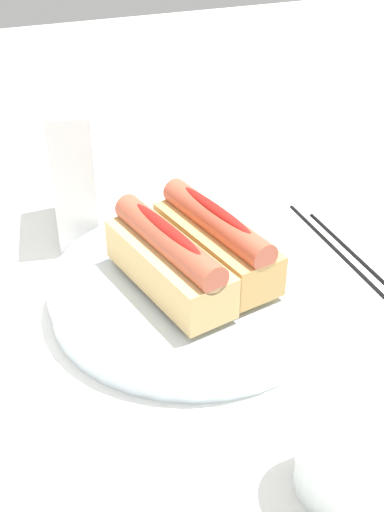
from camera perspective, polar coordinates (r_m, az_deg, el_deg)
ground_plane at (r=0.61m, az=0.35°, el=-4.54°), size 2.40×2.40×0.00m
serving_bowl at (r=0.61m, az=-0.00°, el=-2.81°), size 0.27×0.27×0.03m
hotdog_front at (r=0.60m, az=2.14°, el=1.48°), size 0.16×0.07×0.06m
hotdog_back at (r=0.57m, az=-2.24°, el=-0.22°), size 0.16×0.08×0.06m
water_glass at (r=0.45m, az=13.98°, el=-16.11°), size 0.07×0.07×0.09m
napkin_box at (r=0.72m, az=-10.72°, el=7.81°), size 0.12×0.07×0.15m
chopstick_near at (r=0.71m, az=12.99°, el=0.48°), size 0.22×0.02×0.01m
chopstick_far at (r=0.69m, az=15.18°, el=-0.53°), size 0.22×0.02×0.01m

